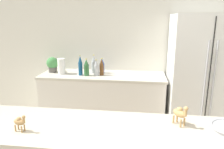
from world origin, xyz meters
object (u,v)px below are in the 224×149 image
back_bottle_4 (96,68)px  camel_figurine (20,122)px  potted_plant (52,64)px  back_bottle_0 (102,66)px  back_bottle_5 (102,67)px  back_bottle_1 (86,68)px  back_bottle_3 (80,66)px  paper_towel_roll (61,66)px  camel_figurine_second (180,113)px  refrigerator (200,79)px  back_bottle_2 (94,64)px

back_bottle_4 → camel_figurine: size_ratio=2.05×
potted_plant → back_bottle_4: size_ratio=1.00×
back_bottle_0 → back_bottle_5: 0.13m
potted_plant → camel_figurine: (0.62, -2.05, 0.07)m
back_bottle_0 → back_bottle_1: back_bottle_1 is taller
back_bottle_3 → back_bottle_5: back_bottle_3 is taller
paper_towel_roll → camel_figurine_second: size_ratio=1.57×
back_bottle_0 → back_bottle_4: bearing=-111.0°
refrigerator → back_bottle_4: (-1.50, 0.02, 0.11)m
refrigerator → back_bottle_2: size_ratio=6.21×
refrigerator → camel_figurine_second: size_ratio=11.70×
potted_plant → back_bottle_0: potted_plant is taller
back_bottle_1 → back_bottle_3: size_ratio=0.83×
back_bottle_4 → camel_figurine: 1.94m
camel_figurine_second → back_bottle_4: bearing=118.1°
refrigerator → back_bottle_1: refrigerator is taller
paper_towel_roll → back_bottle_4: bearing=-2.8°
back_bottle_5 → back_bottle_3: bearing=-171.9°
back_bottle_4 → camel_figurine_second: size_ratio=1.57×
back_bottle_3 → back_bottle_4: bearing=4.4°
back_bottle_1 → back_bottle_0: bearing=41.1°
camel_figurine_second → potted_plant: bearing=131.9°
paper_towel_roll → back_bottle_5: size_ratio=0.94×
paper_towel_roll → back_bottle_3: 0.32m
back_bottle_2 → camel_figurine: bearing=-91.1°
paper_towel_roll → camel_figurine: size_ratio=2.05×
back_bottle_4 → camel_figurine: (-0.11, -1.94, 0.08)m
back_bottle_2 → camel_figurine: 2.08m
back_bottle_1 → refrigerator: bearing=0.3°
back_bottle_3 → back_bottle_2: bearing=44.1°
camel_figurine → camel_figurine_second: size_ratio=0.77×
potted_plant → back_bottle_0: 0.79m
back_bottle_2 → camel_figurine_second: back_bottle_2 is taller
back_bottle_3 → back_bottle_4: back_bottle_3 is taller
back_bottle_5 → camel_figurine: back_bottle_5 is taller
back_bottle_0 → back_bottle_4: size_ratio=0.97×
camel_figurine_second → back_bottle_1: bearing=122.1°
potted_plant → back_bottle_1: (0.59, -0.14, -0.01)m
back_bottle_2 → back_bottle_1: bearing=-114.0°
back_bottle_3 → back_bottle_5: (0.31, 0.04, -0.02)m
paper_towel_roll → back_bottle_1: size_ratio=0.94×
back_bottle_3 → camel_figurine_second: back_bottle_3 is taller
back_bottle_2 → camel_figurine_second: 2.11m
potted_plant → paper_towel_roll: (0.18, -0.09, -0.01)m
potted_plant → camel_figurine: bearing=-73.1°
camel_figurine_second → back_bottle_0: bearing=114.6°
back_bottle_5 → camel_figurine: (-0.18, -1.96, 0.08)m
back_bottle_2 → paper_towel_roll: bearing=-166.0°
potted_plant → back_bottle_0: size_ratio=1.03×
paper_towel_roll → back_bottle_5: back_bottle_5 is taller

